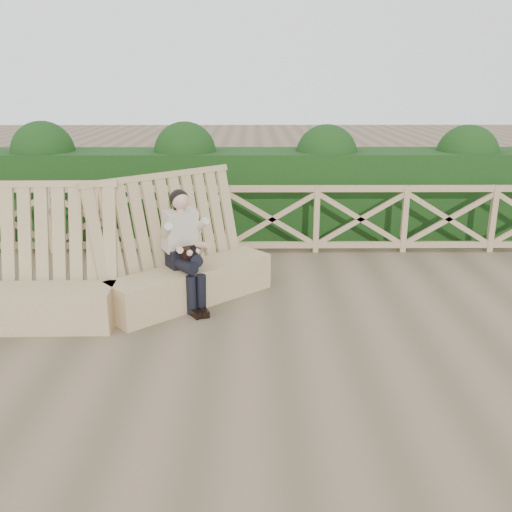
{
  "coord_description": "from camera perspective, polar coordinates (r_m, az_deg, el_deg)",
  "views": [
    {
      "loc": [
        -0.32,
        -5.45,
        2.73
      ],
      "look_at": [
        -0.28,
        0.4,
        0.9
      ],
      "focal_mm": 40.0,
      "sensor_mm": 36.0,
      "label": 1
    }
  ],
  "objects": [
    {
      "name": "ground",
      "position": [
        6.11,
        2.68,
        -9.22
      ],
      "size": [
        60.0,
        60.0,
        0.0
      ],
      "primitive_type": "plane",
      "color": "brown",
      "rests_on": "ground"
    },
    {
      "name": "bench",
      "position": [
        7.09,
        -14.68,
        -2.36
      ],
      "size": [
        4.02,
        2.12,
        1.61
      ],
      "rotation": [
        0.0,
        0.0,
        0.29
      ],
      "color": "#917753",
      "rests_on": "ground"
    },
    {
      "name": "woman",
      "position": [
        7.06,
        -7.19,
        1.19
      ],
      "size": [
        0.66,
        0.9,
        1.44
      ],
      "rotation": [
        0.0,
        0.0,
        0.55
      ],
      "color": "black",
      "rests_on": "ground"
    },
    {
      "name": "guardrail",
      "position": [
        9.22,
        1.6,
        3.71
      ],
      "size": [
        10.1,
        0.09,
        1.1
      ],
      "color": "#9A795A",
      "rests_on": "ground"
    },
    {
      "name": "hedge",
      "position": [
        10.35,
        1.38,
        6.34
      ],
      "size": [
        12.0,
        1.2,
        1.5
      ],
      "primitive_type": "cube",
      "color": "black",
      "rests_on": "ground"
    }
  ]
}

